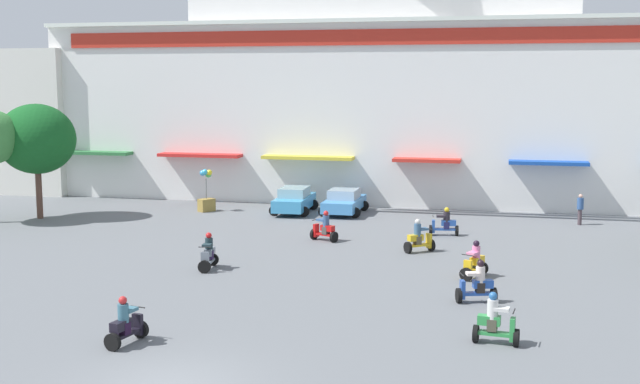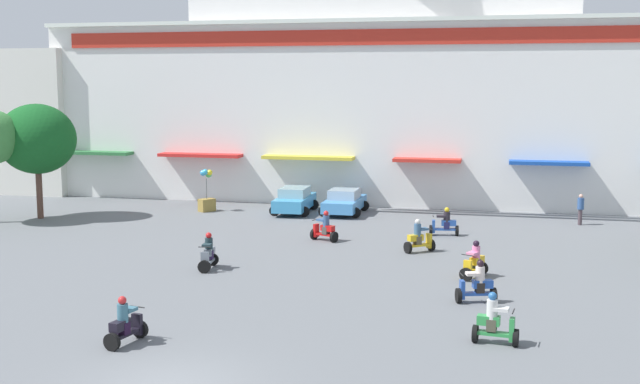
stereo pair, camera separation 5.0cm
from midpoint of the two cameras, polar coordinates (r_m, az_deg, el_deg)
ground_plane at (r=32.89m, az=-1.52°, el=-5.56°), size 128.00×128.00×0.00m
colonial_building at (r=55.50m, az=4.78°, el=9.07°), size 42.89×19.15×20.85m
flank_building_left at (r=63.44m, az=-20.05°, el=4.94°), size 11.96×11.72×9.79m
plaza_tree_0 at (r=47.18m, az=-19.57°, el=3.57°), size 4.41×3.89×6.42m
parked_car_0 at (r=46.80m, az=-1.88°, el=-0.57°), size 2.44×4.29×1.50m
parked_car_1 at (r=46.47m, az=1.70°, el=-0.66°), size 2.47×4.27×1.45m
scooter_rider_0 at (r=32.04m, az=10.91°, el=-4.96°), size 1.09×1.57×1.47m
scooter_rider_1 at (r=24.36m, az=-13.72°, el=-9.17°), size 0.79×1.52×1.48m
scooter_rider_3 at (r=36.35m, az=7.04°, el=-3.31°), size 1.40×1.28×1.53m
scooter_rider_4 at (r=28.52m, az=11.10°, el=-6.54°), size 1.47×0.90×1.52m
scooter_rider_6 at (r=38.58m, az=0.28°, el=-2.63°), size 1.45×1.04×1.49m
scooter_rider_7 at (r=33.14m, az=-7.99°, el=-4.41°), size 0.69×1.52×1.52m
scooter_rider_8 at (r=40.40m, az=8.82°, el=-2.27°), size 1.49×0.70×1.43m
scooter_rider_9 at (r=24.25m, az=12.34°, el=-9.09°), size 1.37×0.67×1.57m
pedestrian_0 at (r=45.03m, az=18.01°, el=-1.05°), size 0.35×0.35×1.67m
balloon_vendor_cart at (r=47.76m, az=-8.12°, el=-0.25°), size 1.02×1.08×2.53m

